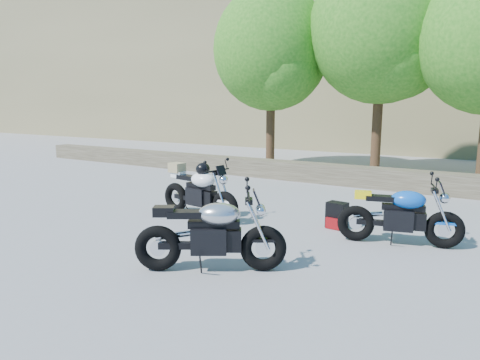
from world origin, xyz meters
name	(u,v)px	position (x,y,z in m)	size (l,w,h in m)	color
ground	(196,234)	(0.00, 0.00, 0.00)	(90.00, 90.00, 0.00)	gray
stone_wall	(323,173)	(0.00, 5.50, 0.25)	(22.00, 0.55, 0.50)	#4B4332
tree_decid_left	(273,54)	(-2.39, 7.14, 3.63)	(3.67, 3.67, 5.62)	#382314
tree_decid_mid	(385,32)	(0.91, 7.54, 4.04)	(4.08, 4.08, 6.24)	#382314
silver_bike	(212,235)	(1.09, -1.09, 0.46)	(1.67, 1.11, 0.94)	black
white_bike	(199,190)	(-0.62, 0.89, 0.50)	(1.84, 0.58, 1.02)	black
blue_bike	(400,216)	(2.84, 1.19, 0.43)	(1.74, 0.68, 0.89)	black
backpack	(337,216)	(1.76, 1.55, 0.21)	(0.35, 0.31, 0.44)	black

